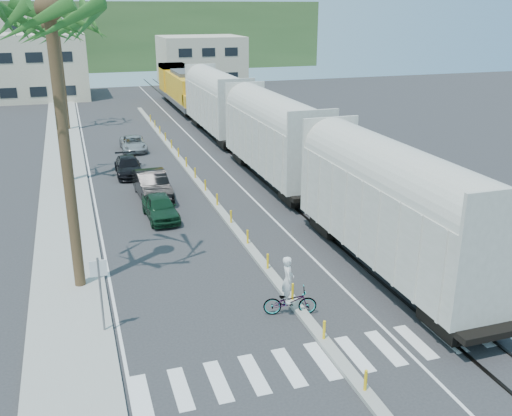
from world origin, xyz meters
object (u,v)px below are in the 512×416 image
at_px(car_second, 152,185).
at_px(street_sign, 100,285).
at_px(cyclist, 289,296).
at_px(car_lead, 160,207).

bearing_deg(car_second, street_sign, -107.09).
bearing_deg(street_sign, cyclist, -6.55).
xyz_separation_m(street_sign, car_second, (3.98, 15.02, -1.15)).
distance_m(street_sign, car_second, 15.58).
height_order(street_sign, car_second, street_sign).
bearing_deg(cyclist, street_sign, 98.55).
relative_size(car_second, cyclist, 2.10).
relative_size(street_sign, car_second, 0.59).
xyz_separation_m(street_sign, car_lead, (3.85, 11.18, -1.28)).
relative_size(street_sign, cyclist, 1.24).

